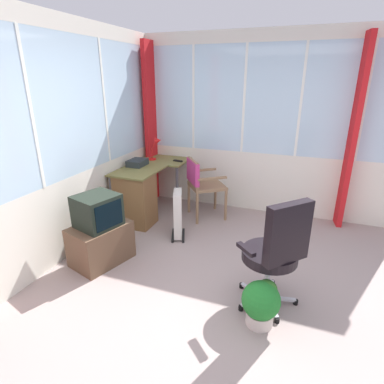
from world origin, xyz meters
name	(u,v)px	position (x,y,z in m)	size (l,w,h in m)	color
ground	(225,308)	(0.00, 0.00, -0.03)	(5.71, 4.94, 0.06)	gray
north_window_panel	(36,151)	(0.00, 2.00, 1.32)	(4.71, 0.07, 2.64)	silver
east_window_panel	(270,127)	(2.38, 0.00, 1.32)	(0.07, 3.94, 2.64)	silver
curtain_corner	(152,126)	(2.25, 1.87, 1.27)	(0.35, 0.07, 2.54)	red
curtain_east_far	(351,136)	(2.30, -1.08, 1.27)	(0.35, 0.07, 2.54)	red
desk	(137,196)	(1.29, 1.66, 0.42)	(1.33, 0.75, 0.77)	olive
desk_lamp	(157,145)	(2.05, 1.69, 1.00)	(0.23, 0.20, 0.36)	red
tv_remote	(178,161)	(2.01, 1.31, 0.78)	(0.04, 0.15, 0.02)	black
paper_tray	(137,163)	(1.58, 1.79, 0.82)	(0.30, 0.23, 0.09)	#252D30
wooden_armchair	(200,180)	(1.78, 0.87, 0.59)	(0.67, 0.67, 0.90)	#8A6849
office_chair	(277,248)	(0.14, -0.40, 0.62)	(0.61, 0.60, 1.08)	#B7B7BF
tv_on_stand	(100,233)	(0.24, 1.52, 0.36)	(0.74, 0.61, 0.82)	brown
space_heater	(178,214)	(1.11, 0.94, 0.32)	(0.41, 0.29, 0.64)	silver
potted_plant	(261,301)	(-0.11, -0.34, 0.23)	(0.33, 0.33, 0.41)	beige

